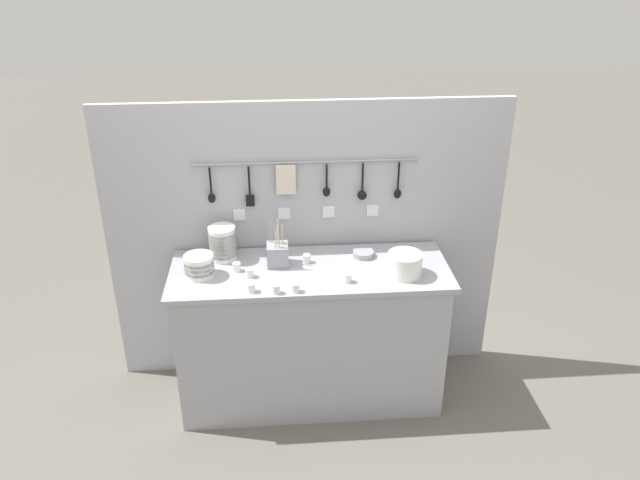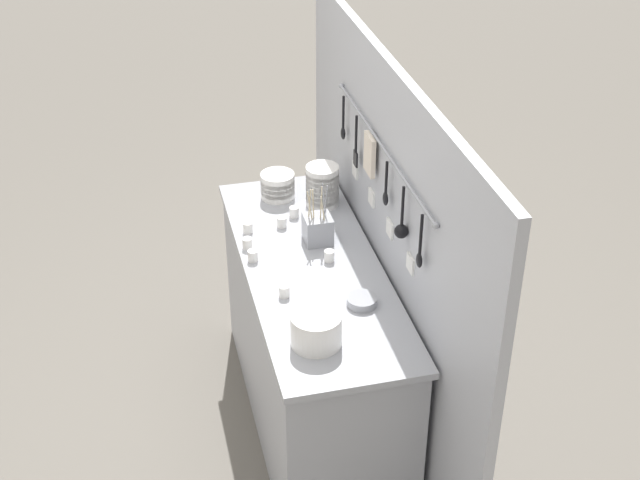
# 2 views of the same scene
# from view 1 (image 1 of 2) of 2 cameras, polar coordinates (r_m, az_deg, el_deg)

# --- Properties ---
(ground_plane) EXTENTS (20.00, 20.00, 0.00)m
(ground_plane) POSITION_cam_1_polar(r_m,az_deg,el_deg) (4.05, -0.83, -13.78)
(ground_plane) COLOR #666059
(counter) EXTENTS (1.59, 0.58, 0.89)m
(counter) POSITION_cam_1_polar(r_m,az_deg,el_deg) (3.78, -0.87, -8.58)
(counter) COLOR #9EA0A8
(counter) RESTS_ON ground
(back_wall) EXTENTS (2.39, 0.09, 1.78)m
(back_wall) POSITION_cam_1_polar(r_m,az_deg,el_deg) (3.82, -1.23, -0.33)
(back_wall) COLOR #A8AAB2
(back_wall) RESTS_ON ground
(bowl_stack_nested_right) EXTENTS (0.16, 0.16, 0.20)m
(bowl_stack_nested_right) POSITION_cam_1_polar(r_m,az_deg,el_deg) (3.65, -8.90, -0.28)
(bowl_stack_nested_right) COLOR white
(bowl_stack_nested_right) RESTS_ON counter
(bowl_stack_back_corner) EXTENTS (0.16, 0.16, 0.13)m
(bowl_stack_back_corner) POSITION_cam_1_polar(r_m,az_deg,el_deg) (3.51, -10.99, -2.31)
(bowl_stack_back_corner) COLOR white
(bowl_stack_back_corner) RESTS_ON counter
(plate_stack) EXTENTS (0.19, 0.19, 0.13)m
(plate_stack) POSITION_cam_1_polar(r_m,az_deg,el_deg) (3.48, 7.75, -2.22)
(plate_stack) COLOR white
(plate_stack) RESTS_ON counter
(steel_mixing_bowl) EXTENTS (0.12, 0.12, 0.03)m
(steel_mixing_bowl) POSITION_cam_1_polar(r_m,az_deg,el_deg) (3.67, 3.98, -1.25)
(steel_mixing_bowl) COLOR #93969E
(steel_mixing_bowl) RESTS_ON counter
(cutlery_caddy) EXTENTS (0.12, 0.12, 0.28)m
(cutlery_caddy) POSITION_cam_1_polar(r_m,az_deg,el_deg) (3.56, -3.90, -1.32)
(cutlery_caddy) COLOR #93969E
(cutlery_caddy) RESTS_ON counter
(cup_beside_plates) EXTENTS (0.04, 0.04, 0.05)m
(cup_beside_plates) POSITION_cam_1_polar(r_m,az_deg,el_deg) (3.40, 2.53, -3.49)
(cup_beside_plates) COLOR white
(cup_beside_plates) RESTS_ON counter
(cup_front_left) EXTENTS (0.04, 0.04, 0.05)m
(cup_front_left) POSITION_cam_1_polar(r_m,az_deg,el_deg) (3.60, -1.24, -1.71)
(cup_front_left) COLOR white
(cup_front_left) RESTS_ON counter
(cup_back_left) EXTENTS (0.04, 0.04, 0.05)m
(cup_back_left) POSITION_cam_1_polar(r_m,az_deg,el_deg) (3.47, -6.46, -3.01)
(cup_back_left) COLOR white
(cup_back_left) RESTS_ON counter
(cup_centre) EXTENTS (0.04, 0.04, 0.05)m
(cup_centre) POSITION_cam_1_polar(r_m,az_deg,el_deg) (3.33, -6.32, -4.35)
(cup_centre) COLOR white
(cup_centre) RESTS_ON counter
(cup_front_right) EXTENTS (0.04, 0.04, 0.05)m
(cup_front_right) POSITION_cam_1_polar(r_m,az_deg,el_deg) (3.54, -7.63, -2.46)
(cup_front_right) COLOR white
(cup_front_right) RESTS_ON counter
(cup_edge_far) EXTENTS (0.04, 0.04, 0.05)m
(cup_edge_far) POSITION_cam_1_polar(r_m,az_deg,el_deg) (3.31, -4.07, -4.49)
(cup_edge_far) COLOR white
(cup_edge_far) RESTS_ON counter
(cup_edge_near) EXTENTS (0.04, 0.04, 0.05)m
(cup_edge_near) POSITION_cam_1_polar(r_m,az_deg,el_deg) (3.31, -2.27, -4.37)
(cup_edge_near) COLOR white
(cup_edge_near) RESTS_ON counter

